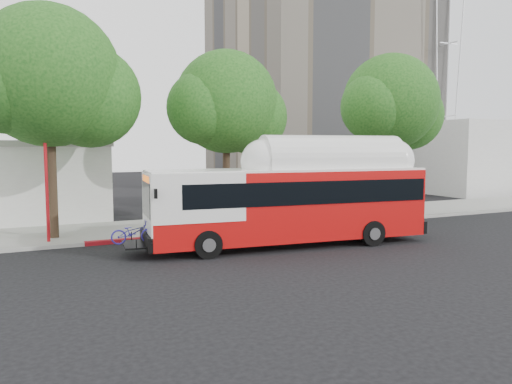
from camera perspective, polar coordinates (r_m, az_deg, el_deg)
ground at (r=20.09m, az=5.79°, el=-6.19°), size 120.00×120.00×0.00m
sidewalk at (r=25.76m, az=-1.72°, el=-3.44°), size 60.00×5.00×0.15m
curb_strip at (r=23.44m, az=0.84°, el=-4.31°), size 60.00×0.30×0.15m
red_curb_segment at (r=22.29m, az=-6.12°, el=-4.83°), size 10.00×0.32×0.16m
street_tree_left at (r=22.60m, az=-21.39°, el=11.59°), size 6.67×5.80×9.74m
street_tree_mid at (r=24.90m, az=-2.62°, el=9.71°), size 5.75×5.00×8.62m
street_tree_right at (r=30.10m, az=15.69°, el=9.43°), size 6.21×5.40×9.18m
apartment_tower at (r=54.69m, az=6.99°, el=19.71°), size 18.00×18.00×37.00m
horizon_block at (r=51.92m, az=25.43°, el=3.71°), size 20.00×12.00×6.00m
transit_bus at (r=19.89m, az=4.05°, el=-1.46°), size 12.13×3.53×3.54m
signal_pole at (r=21.57m, az=-22.81°, el=0.55°), size 0.13×0.44×4.60m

